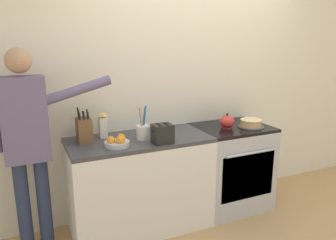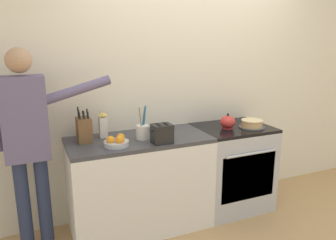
{
  "view_description": "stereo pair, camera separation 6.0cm",
  "coord_description": "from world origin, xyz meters",
  "px_view_note": "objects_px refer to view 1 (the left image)",
  "views": [
    {
      "loc": [
        -1.63,
        -2.39,
        1.77
      ],
      "look_at": [
        -0.42,
        0.28,
        1.04
      ],
      "focal_mm": 35.0,
      "sensor_mm": 36.0,
      "label": 1
    },
    {
      "loc": [
        -1.58,
        -2.41,
        1.77
      ],
      "look_at": [
        -0.42,
        0.28,
        1.04
      ],
      "focal_mm": 35.0,
      "sensor_mm": 36.0,
      "label": 2
    }
  ],
  "objects_px": {
    "fruit_bowl": "(117,142)",
    "toaster": "(162,134)",
    "layer_cake": "(251,123)",
    "utensil_crock": "(143,132)",
    "person_baker": "(28,135)",
    "knife_block": "(84,130)",
    "milk_carton": "(103,126)",
    "stove_range": "(230,166)",
    "tea_kettle": "(227,122)"
  },
  "relations": [
    {
      "from": "layer_cake",
      "to": "knife_block",
      "type": "height_order",
      "value": "knife_block"
    },
    {
      "from": "utensil_crock",
      "to": "toaster",
      "type": "relative_size",
      "value": 1.66
    },
    {
      "from": "person_baker",
      "to": "stove_range",
      "type": "bearing_deg",
      "value": -11.29
    },
    {
      "from": "tea_kettle",
      "to": "utensil_crock",
      "type": "height_order",
      "value": "utensil_crock"
    },
    {
      "from": "fruit_bowl",
      "to": "milk_carton",
      "type": "bearing_deg",
      "value": 98.96
    },
    {
      "from": "fruit_bowl",
      "to": "toaster",
      "type": "distance_m",
      "value": 0.39
    },
    {
      "from": "tea_kettle",
      "to": "knife_block",
      "type": "xyz_separation_m",
      "value": [
        -1.4,
        0.13,
        0.05
      ]
    },
    {
      "from": "tea_kettle",
      "to": "fruit_bowl",
      "type": "xyz_separation_m",
      "value": [
        -1.17,
        -0.11,
        -0.03
      ]
    },
    {
      "from": "knife_block",
      "to": "utensil_crock",
      "type": "height_order",
      "value": "utensil_crock"
    },
    {
      "from": "stove_range",
      "to": "layer_cake",
      "type": "bearing_deg",
      "value": -33.96
    },
    {
      "from": "tea_kettle",
      "to": "fruit_bowl",
      "type": "bearing_deg",
      "value": -174.54
    },
    {
      "from": "stove_range",
      "to": "layer_cake",
      "type": "distance_m",
      "value": 0.52
    },
    {
      "from": "layer_cake",
      "to": "utensil_crock",
      "type": "bearing_deg",
      "value": 176.45
    },
    {
      "from": "utensil_crock",
      "to": "fruit_bowl",
      "type": "xyz_separation_m",
      "value": [
        -0.26,
        -0.11,
        -0.03
      ]
    },
    {
      "from": "knife_block",
      "to": "fruit_bowl",
      "type": "height_order",
      "value": "knife_block"
    },
    {
      "from": "utensil_crock",
      "to": "tea_kettle",
      "type": "bearing_deg",
      "value": 0.44
    },
    {
      "from": "toaster",
      "to": "layer_cake",
      "type": "bearing_deg",
      "value": 5.58
    },
    {
      "from": "stove_range",
      "to": "tea_kettle",
      "type": "bearing_deg",
      "value": -164.04
    },
    {
      "from": "tea_kettle",
      "to": "toaster",
      "type": "xyz_separation_m",
      "value": [
        -0.79,
        -0.18,
        0.02
      ]
    },
    {
      "from": "tea_kettle",
      "to": "utensil_crock",
      "type": "bearing_deg",
      "value": -179.56
    },
    {
      "from": "knife_block",
      "to": "toaster",
      "type": "relative_size",
      "value": 1.64
    },
    {
      "from": "stove_range",
      "to": "milk_carton",
      "type": "relative_size",
      "value": 3.73
    },
    {
      "from": "fruit_bowl",
      "to": "toaster",
      "type": "height_order",
      "value": "toaster"
    },
    {
      "from": "layer_cake",
      "to": "person_baker",
      "type": "relative_size",
      "value": 0.15
    },
    {
      "from": "stove_range",
      "to": "person_baker",
      "type": "height_order",
      "value": "person_baker"
    },
    {
      "from": "layer_cake",
      "to": "milk_carton",
      "type": "relative_size",
      "value": 1.1
    },
    {
      "from": "knife_block",
      "to": "milk_carton",
      "type": "xyz_separation_m",
      "value": [
        0.18,
        0.06,
        0.0
      ]
    },
    {
      "from": "layer_cake",
      "to": "tea_kettle",
      "type": "bearing_deg",
      "value": 161.85
    },
    {
      "from": "toaster",
      "to": "person_baker",
      "type": "xyz_separation_m",
      "value": [
        -1.06,
        0.23,
        0.05
      ]
    },
    {
      "from": "tea_kettle",
      "to": "toaster",
      "type": "distance_m",
      "value": 0.81
    },
    {
      "from": "tea_kettle",
      "to": "fruit_bowl",
      "type": "height_order",
      "value": "tea_kettle"
    },
    {
      "from": "milk_carton",
      "to": "toaster",
      "type": "bearing_deg",
      "value": -40.08
    },
    {
      "from": "stove_range",
      "to": "person_baker",
      "type": "bearing_deg",
      "value": 179.2
    },
    {
      "from": "knife_block",
      "to": "milk_carton",
      "type": "distance_m",
      "value": 0.19
    },
    {
      "from": "person_baker",
      "to": "tea_kettle",
      "type": "bearing_deg",
      "value": -12.09
    },
    {
      "from": "knife_block",
      "to": "person_baker",
      "type": "relative_size",
      "value": 0.18
    },
    {
      "from": "toaster",
      "to": "milk_carton",
      "type": "height_order",
      "value": "milk_carton"
    },
    {
      "from": "stove_range",
      "to": "layer_cake",
      "type": "relative_size",
      "value": 3.38
    },
    {
      "from": "layer_cake",
      "to": "milk_carton",
      "type": "xyz_separation_m",
      "value": [
        -1.46,
        0.26,
        0.08
      ]
    },
    {
      "from": "stove_range",
      "to": "fruit_bowl",
      "type": "height_order",
      "value": "fruit_bowl"
    },
    {
      "from": "knife_block",
      "to": "person_baker",
      "type": "bearing_deg",
      "value": -170.39
    },
    {
      "from": "layer_cake",
      "to": "fruit_bowl",
      "type": "height_order",
      "value": "fruit_bowl"
    },
    {
      "from": "utensil_crock",
      "to": "person_baker",
      "type": "distance_m",
      "value": 0.95
    },
    {
      "from": "tea_kettle",
      "to": "stove_range",
      "type": "bearing_deg",
      "value": 15.96
    },
    {
      "from": "layer_cake",
      "to": "person_baker",
      "type": "xyz_separation_m",
      "value": [
        -2.09,
        0.13,
        0.1
      ]
    },
    {
      "from": "stove_range",
      "to": "layer_cake",
      "type": "height_order",
      "value": "layer_cake"
    },
    {
      "from": "knife_block",
      "to": "layer_cake",
      "type": "bearing_deg",
      "value": -7.18
    },
    {
      "from": "utensil_crock",
      "to": "milk_carton",
      "type": "distance_m",
      "value": 0.37
    },
    {
      "from": "stove_range",
      "to": "toaster",
      "type": "relative_size",
      "value": 4.77
    },
    {
      "from": "person_baker",
      "to": "fruit_bowl",
      "type": "bearing_deg",
      "value": -24.06
    }
  ]
}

